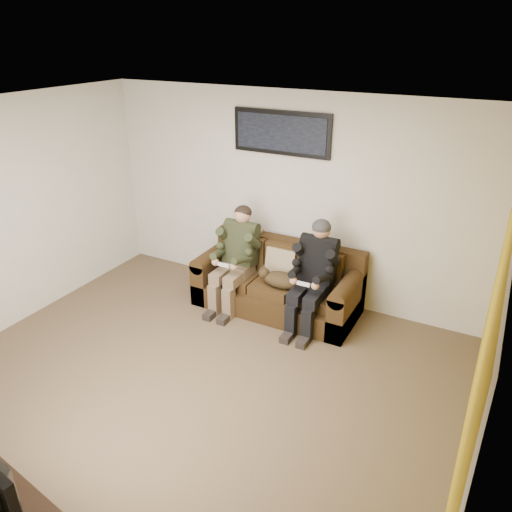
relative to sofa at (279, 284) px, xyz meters
The scene contains 12 objects.
floor 1.85m from the sofa, 93.66° to the right, with size 5.00×5.00×0.00m, color brown.
ceiling 2.93m from the sofa, 93.66° to the right, with size 5.00×5.00×0.00m, color silver.
wall_back 1.08m from the sofa, 105.24° to the left, with size 5.00×5.00×0.00m, color beige.
wall_right 3.16m from the sofa, 37.39° to the right, with size 4.50×4.50×0.00m, color beige.
accent_wall_right 3.15m from the sofa, 37.51° to the right, with size 4.50×4.50×0.00m, color #B29111.
sofa is the anchor object (origin of this frame).
throw_pillow 0.28m from the sofa, 90.00° to the left, with size 0.38×0.11×0.37m, color tan.
throw_blanket 0.83m from the sofa, 157.43° to the left, with size 0.41×0.20×0.07m, color tan.
person_left 0.67m from the sofa, 162.04° to the right, with size 0.51×0.87×1.26m.
person_right 0.67m from the sofa, 17.93° to the right, with size 0.51×0.86×1.27m.
cat 0.31m from the sofa, 63.24° to the right, with size 0.66×0.26×0.24m.
framed_poster 1.84m from the sofa, 116.90° to the left, with size 1.25×0.05×0.52m.
Camera 1 is at (2.45, -3.19, 3.24)m, focal length 35.00 mm.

